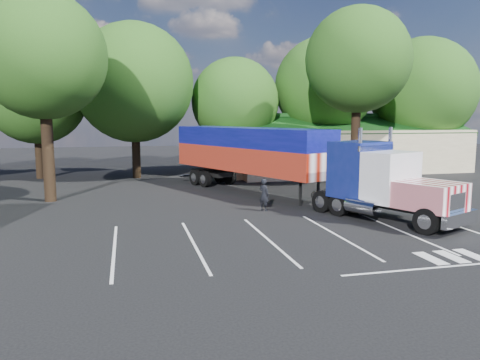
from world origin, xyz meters
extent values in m
plane|color=black|center=(0.00, 0.00, 0.00)|extent=(120.00, 120.00, 0.00)
cube|color=beige|center=(14.00, 18.00, 2.00)|extent=(24.00, 11.00, 4.00)
cube|color=#113E12|center=(14.00, 15.60, 4.50)|extent=(24.20, 6.25, 2.10)
cube|color=#113E12|center=(14.00, 20.40, 4.50)|extent=(24.20, 6.25, 2.10)
cube|color=beige|center=(6.00, 12.30, 1.40)|extent=(5.00, 2.50, 2.80)
cube|color=#113E12|center=(6.00, 11.00, 2.90)|extent=(5.40, 3.19, 0.80)
cylinder|color=black|center=(-13.00, 17.80, 2.00)|extent=(0.70, 0.70, 4.00)
sphere|color=#204C15|center=(-13.00, 17.80, 7.15)|extent=(8.40, 8.40, 8.40)
cylinder|color=black|center=(-5.00, 16.20, 2.15)|extent=(0.70, 0.70, 4.30)
sphere|color=#204C15|center=(-5.00, 16.20, 8.05)|extent=(10.00, 10.00, 10.00)
cylinder|color=black|center=(4.00, 17.50, 1.80)|extent=(0.70, 0.70, 3.60)
sphere|color=#204C15|center=(4.00, 17.50, 6.60)|extent=(8.00, 8.00, 8.00)
cylinder|color=black|center=(13.00, 18.00, 2.25)|extent=(0.70, 0.70, 4.50)
sphere|color=#204C15|center=(13.00, 18.00, 8.10)|extent=(9.60, 9.60, 9.60)
cylinder|color=black|center=(23.00, 16.80, 1.95)|extent=(0.70, 0.70, 3.90)
sphere|color=#204C15|center=(23.00, 16.80, 7.80)|extent=(10.40, 10.40, 10.40)
cylinder|color=black|center=(-10.50, 6.00, 3.00)|extent=(0.70, 0.70, 6.00)
sphere|color=#204C15|center=(-10.50, 6.00, 8.85)|extent=(7.60, 7.60, 7.60)
cylinder|color=black|center=(11.50, 8.50, 3.25)|extent=(0.70, 0.70, 6.50)
sphere|color=#204C15|center=(11.50, 8.50, 9.50)|extent=(8.00, 8.00, 8.00)
cube|color=black|center=(6.89, -3.49, 0.82)|extent=(4.11, 7.43, 0.27)
cube|color=white|center=(8.56, -7.23, 0.71)|extent=(2.61, 1.36, 0.60)
cube|color=white|center=(8.47, -7.03, 1.37)|extent=(1.25, 0.65, 0.98)
cube|color=white|center=(7.96, -5.88, 1.58)|extent=(3.36, 3.42, 1.26)
cube|color=silver|center=(7.07, -3.89, 2.24)|extent=(3.21, 2.71, 2.51)
cube|color=black|center=(7.36, -4.54, 2.79)|extent=(2.33, 1.10, 1.09)
cube|color=white|center=(6.69, -3.04, 3.66)|extent=(2.64, 1.26, 0.27)
cube|color=#0B1853|center=(6.27, -2.09, 2.46)|extent=(3.39, 3.11, 2.95)
cylinder|color=white|center=(5.52, -3.50, 2.84)|extent=(0.26, 0.26, 3.72)
cylinder|color=white|center=(7.82, -2.48, 2.84)|extent=(0.26, 0.26, 3.72)
cylinder|color=white|center=(5.50, -3.99, 0.82)|extent=(1.37, 1.89, 0.72)
cylinder|color=white|center=(8.19, -2.79, 0.82)|extent=(1.37, 1.89, 0.72)
cube|color=white|center=(2.40, 6.59, 2.35)|extent=(8.29, 13.93, 1.64)
cube|color=#091058|center=(2.40, 6.59, 3.82)|extent=(8.29, 13.93, 1.31)
cube|color=black|center=(0.53, 10.79, 0.93)|extent=(2.75, 4.03, 0.38)
cube|color=black|center=(4.10, 0.89, 0.76)|extent=(0.17, 0.17, 1.53)
cube|color=black|center=(5.50, 1.51, 0.76)|extent=(0.17, 0.17, 1.53)
cube|color=white|center=(-0.49, 13.08, 0.49)|extent=(2.45, 1.19, 0.13)
cylinder|color=black|center=(7.13, -6.85, 0.60)|extent=(0.84, 1.25, 1.20)
cylinder|color=black|center=(9.23, -5.92, 0.60)|extent=(0.84, 1.25, 1.20)
cylinder|color=black|center=(5.09, -2.26, 0.60)|extent=(0.84, 1.25, 1.20)
cylinder|color=black|center=(7.18, -1.32, 0.60)|extent=(0.84, 1.25, 1.20)
cylinder|color=black|center=(4.60, -1.16, 0.60)|extent=(0.84, 1.25, 1.20)
cylinder|color=black|center=(6.69, -0.23, 0.60)|extent=(0.84, 1.25, 1.20)
cylinder|color=black|center=(-0.16, 9.52, 0.60)|extent=(0.84, 1.25, 1.20)
cylinder|color=black|center=(1.93, 10.45, 0.60)|extent=(0.84, 1.25, 1.20)
cylinder|color=black|center=(-0.70, 10.72, 0.60)|extent=(0.84, 1.25, 1.20)
cylinder|color=black|center=(1.40, 11.65, 0.60)|extent=(0.84, 1.25, 1.20)
imported|color=black|center=(1.60, 0.00, 0.91)|extent=(0.72, 0.79, 1.81)
imported|color=black|center=(5.50, 1.69, 0.44)|extent=(0.60, 1.68, 0.88)
imported|color=#97999E|center=(12.00, 14.00, 0.69)|extent=(4.31, 1.83, 1.38)
camera|label=1|loc=(-5.80, -24.72, 5.26)|focal=35.00mm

